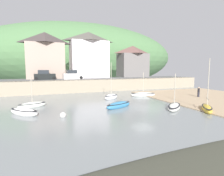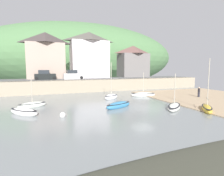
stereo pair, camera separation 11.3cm
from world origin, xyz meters
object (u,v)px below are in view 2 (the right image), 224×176
rowboat_small_beached (32,105)px  sailboat_blue_trim (24,112)px  person_on_slipway (199,92)px  mooring_buoy (63,115)px  waterfront_building_centre (89,55)px  dinghy_open_wooden (207,108)px  parked_car_by_wall (73,75)px  sailboat_far_left (118,105)px  waterfront_building_right (133,61)px  sailboat_white_hull (174,107)px  parked_car_near_slipway (45,76)px  sailboat_tall_mast (143,95)px  waterfront_building_left (46,55)px  fishing_boat_green (111,97)px

rowboat_small_beached → sailboat_blue_trim: bearing=-120.9°
person_on_slipway → mooring_buoy: (-21.88, -4.11, -0.81)m
waterfront_building_centre → sailboat_blue_trim: waterfront_building_centre is taller
dinghy_open_wooden → parked_car_by_wall: 27.19m
sailboat_far_left → person_on_slipway: (15.07, 2.20, 0.70)m
waterfront_building_right → dinghy_open_wooden: waterfront_building_right is taller
dinghy_open_wooden → sailboat_white_hull: dinghy_open_wooden is taller
waterfront_building_right → mooring_buoy: (-21.17, -25.94, -6.42)m
sailboat_blue_trim → parked_car_near_slipway: 19.36m
parked_car_by_wall → sailboat_tall_mast: bearing=-57.2°
parked_car_near_slipway → parked_car_by_wall: (5.62, 0.00, 0.00)m
sailboat_far_left → person_on_slipway: size_ratio=2.51×
waterfront_building_left → waterfront_building_centre: size_ratio=0.93×
parked_car_near_slipway → mooring_buoy: parked_car_near_slipway is taller
sailboat_far_left → dinghy_open_wooden: size_ratio=0.67×
sailboat_blue_trim → sailboat_far_left: bearing=44.2°
sailboat_blue_trim → mooring_buoy: (3.68, -2.46, -0.09)m
sailboat_tall_mast → mooring_buoy: 16.63m
waterfront_building_centre → parked_car_near_slipway: bearing=-156.6°
waterfront_building_centre → rowboat_small_beached: (-12.18, -19.89, -7.72)m
parked_car_near_slipway → sailboat_white_hull: bearing=-56.5°
parked_car_near_slipway → person_on_slipway: size_ratio=2.56×
parked_car_near_slipway → waterfront_building_right: bearing=12.8°
person_on_slipway → parked_car_near_slipway: bearing=143.2°
waterfront_building_left → dinghy_open_wooden: bearing=-60.8°
waterfront_building_centre → fishing_boat_green: bearing=-93.1°
waterfront_building_right → rowboat_small_beached: 31.96m
rowboat_small_beached → mooring_buoy: bearing=-84.2°
parked_car_by_wall → dinghy_open_wooden: bearing=-70.7°
dinghy_open_wooden → fishing_boat_green: bearing=73.0°
sailboat_white_hull → parked_car_by_wall: (-8.42, 22.39, 2.97)m
waterfront_building_left → waterfront_building_right: bearing=0.0°
waterfront_building_centre → dinghy_open_wooden: 30.81m
person_on_slipway → waterfront_building_left: bearing=136.2°
fishing_boat_green → sailboat_white_hull: size_ratio=1.36×
waterfront_building_right → fishing_boat_green: (-13.00, -17.89, -6.26)m
waterfront_building_right → sailboat_blue_trim: size_ratio=2.29×
waterfront_building_right → sailboat_far_left: (-14.36, -24.03, -6.31)m
waterfront_building_left → waterfront_building_right: size_ratio=1.25×
waterfront_building_left → parked_car_by_wall: waterfront_building_left is taller
sailboat_white_hull → parked_car_near_slipway: bearing=78.4°
fishing_boat_green → sailboat_white_hull: (4.61, -9.00, -0.10)m
parked_car_by_wall → mooring_buoy: (-4.36, -21.44, -3.03)m
sailboat_far_left → person_on_slipway: bearing=-15.8°
dinghy_open_wooden → mooring_buoy: size_ratio=10.28×
waterfront_building_centre → waterfront_building_right: 12.10m
sailboat_tall_mast → sailboat_blue_trim: (-17.89, -6.17, -0.01)m
person_on_slipway → sailboat_white_hull: bearing=-150.9°
waterfront_building_left → dinghy_open_wooden: (16.28, -29.17, -7.33)m
waterfront_building_right → sailboat_blue_trim: waterfront_building_right is taller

